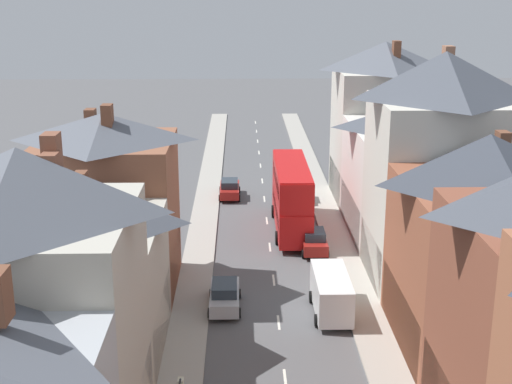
% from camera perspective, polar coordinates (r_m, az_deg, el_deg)
% --- Properties ---
extents(pavement_left, '(2.20, 104.00, 0.14)m').
position_cam_1_polar(pavement_left, '(54.10, -4.38, -3.64)').
color(pavement_left, '#A8A399').
rests_on(pavement_left, ground).
extents(pavement_right, '(2.20, 104.00, 0.14)m').
position_cam_1_polar(pavement_right, '(54.50, 6.41, -3.54)').
color(pavement_right, '#A8A399').
rests_on(pavement_right, ground).
extents(centre_line_dashes, '(0.14, 97.80, 0.01)m').
position_cam_1_polar(centre_line_dashes, '(52.21, 1.12, -4.43)').
color(centre_line_dashes, silver).
rests_on(centre_line_dashes, ground).
extents(terrace_row_left, '(8.00, 44.98, 13.82)m').
position_cam_1_polar(terrace_row_left, '(26.76, -19.18, -13.15)').
color(terrace_row_left, '#A36042').
rests_on(terrace_row_left, ground).
extents(terrace_row_right, '(8.00, 62.80, 14.79)m').
position_cam_1_polar(terrace_row_right, '(37.20, 18.14, -3.68)').
color(terrace_row_right, beige).
rests_on(terrace_row_right, ground).
extents(double_decker_bus_lead, '(2.74, 10.80, 5.30)m').
position_cam_1_polar(double_decker_bus_lead, '(54.82, 2.85, -0.31)').
color(double_decker_bus_lead, red).
rests_on(double_decker_bus_lead, ground).
extents(car_near_silver, '(1.90, 4.20, 1.66)m').
position_cam_1_polar(car_near_silver, '(63.82, -2.13, 0.28)').
color(car_near_silver, maroon).
rests_on(car_near_silver, ground).
extents(car_parked_left_a, '(1.90, 4.17, 1.66)m').
position_cam_1_polar(car_parked_left_a, '(62.97, 3.51, 0.04)').
color(car_parked_left_a, navy).
rests_on(car_parked_left_a, ground).
extents(car_parked_right_a, '(1.90, 3.86, 1.70)m').
position_cam_1_polar(car_parked_right_a, '(51.15, 4.65, -3.92)').
color(car_parked_right_a, maroon).
rests_on(car_parked_right_a, ground).
extents(car_mid_black, '(1.90, 4.25, 1.70)m').
position_cam_1_polar(car_mid_black, '(42.53, -2.52, -8.25)').
color(car_mid_black, '#B7BABF').
rests_on(car_mid_black, ground).
extents(delivery_van, '(2.20, 5.20, 2.41)m').
position_cam_1_polar(delivery_van, '(41.89, 6.04, -8.00)').
color(delivery_van, white).
rests_on(delivery_van, ground).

